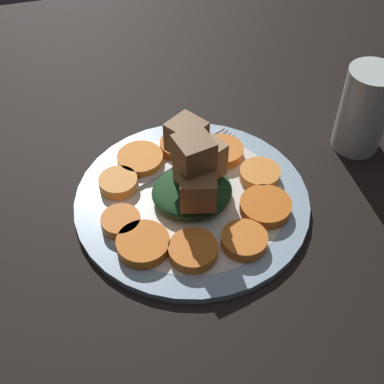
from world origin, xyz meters
TOP-DOWN VIEW (x-y plane):
  - table_slab at (0.00, 0.00)cm, footprint 120.00×120.00cm
  - plate at (0.00, 0.00)cm, footprint 29.91×29.91cm
  - carrot_slice_0 at (9.48, 2.19)cm, footprint 4.80×4.80cm
  - carrot_slice_1 at (7.59, 6.19)cm, footprint 6.29×6.29cm
  - carrot_slice_2 at (2.24, 8.62)cm, footprint 5.77×5.77cm
  - carrot_slice_3 at (-3.92, 8.79)cm, footprint 5.47×5.47cm
  - carrot_slice_4 at (-8.17, 4.50)cm, footprint 6.38×6.38cm
  - carrot_slice_5 at (-9.48, -1.01)cm, footprint 5.32×5.32cm
  - carrot_slice_6 at (-6.07, -6.45)cm, footprint 5.76×5.76cm
  - carrot_slice_7 at (-0.82, -9.17)cm, footprint 5.61×5.61cm
  - carrot_slice_8 at (5.05, -7.90)cm, footprint 6.18×6.18cm
  - carrot_slice_9 at (8.64, -4.41)cm, footprint 5.01×5.01cm
  - center_pile at (-0.43, -0.20)cm, footprint 10.21×10.45cm
  - fork at (-0.41, -6.98)cm, footprint 17.77×9.60cm
  - water_glass at (-25.42, -4.84)cm, footprint 6.67×6.67cm

SIDE VIEW (x-z plane):
  - table_slab at x=0.00cm, z-range 0.00..2.00cm
  - plate at x=0.00cm, z-range 1.99..3.04cm
  - fork at x=-0.41cm, z-range 3.10..3.50cm
  - carrot_slice_0 at x=9.48cm, z-range 3.10..4.49cm
  - carrot_slice_1 at x=7.59cm, z-range 3.10..4.49cm
  - carrot_slice_2 at x=2.24cm, z-range 3.10..4.49cm
  - carrot_slice_3 at x=-3.92cm, z-range 3.10..4.49cm
  - carrot_slice_4 at x=-8.17cm, z-range 3.10..4.49cm
  - carrot_slice_5 at x=-9.48cm, z-range 3.10..4.49cm
  - carrot_slice_6 at x=-6.07cm, z-range 3.10..4.49cm
  - carrot_slice_7 at x=-0.82cm, z-range 3.10..4.49cm
  - carrot_slice_8 at x=5.05cm, z-range 3.10..4.49cm
  - carrot_slice_9 at x=8.64cm, z-range 3.10..4.49cm
  - center_pile at x=-0.43cm, z-range 1.99..12.38cm
  - water_glass at x=-25.42cm, z-range 2.00..14.34cm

